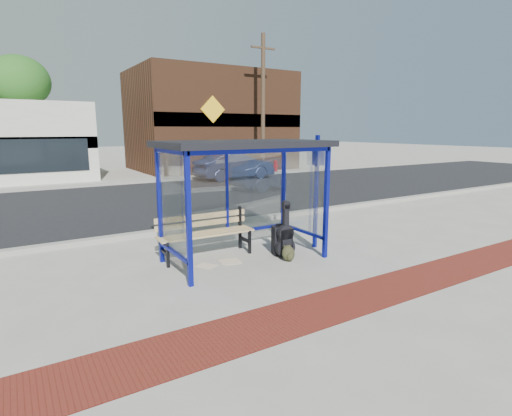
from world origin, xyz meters
TOP-DOWN VIEW (x-y plane):
  - ground at (0.00, 0.00)m, footprint 120.00×120.00m
  - brick_paver_strip at (0.00, -2.60)m, footprint 60.00×1.00m
  - curb_near at (0.00, 2.90)m, footprint 60.00×0.25m
  - street_asphalt at (0.00, 8.00)m, footprint 60.00×10.00m
  - curb_far at (0.00, 13.10)m, footprint 60.00×0.25m
  - far_sidewalk at (0.00, 15.00)m, footprint 60.00×4.00m
  - bus_shelter at (0.00, 0.07)m, footprint 3.30×1.80m
  - storefront_brown at (8.00, 18.49)m, footprint 10.00×7.08m
  - tree_mid at (-3.00, 22.00)m, footprint 3.60×3.60m
  - tree_right at (12.50, 22.00)m, footprint 3.60×3.60m
  - utility_pole_east at (9.00, 13.40)m, footprint 1.60×0.24m
  - bench at (-0.60, 0.62)m, footprint 2.05×0.55m
  - guitar_bag at (0.79, -0.32)m, footprint 0.43×0.16m
  - suitcase at (0.84, -0.12)m, footprint 0.44×0.34m
  - backpack at (0.71, -0.56)m, footprint 0.30×0.28m
  - sign_post at (1.81, -0.07)m, footprint 0.14×0.31m
  - newspaper_a at (-0.31, -0.04)m, footprint 0.39×0.34m
  - newspaper_b at (-0.31, 0.07)m, footprint 0.44×0.37m
  - newspaper_c at (-0.84, 0.04)m, footprint 0.43×0.46m
  - parked_car at (6.36, 12.10)m, footprint 4.44×1.82m
  - fire_hydrant at (10.08, 13.62)m, footprint 0.35×0.23m

SIDE VIEW (x-z plane):
  - ground at x=0.00m, z-range 0.00..0.00m
  - street_asphalt at x=0.00m, z-range 0.00..0.00m
  - newspaper_a at x=-0.31m, z-range 0.00..0.01m
  - newspaper_c at x=-0.84m, z-range 0.00..0.01m
  - newspaper_b at x=-0.31m, z-range 0.00..0.01m
  - far_sidewalk at x=0.00m, z-range 0.00..0.01m
  - brick_paver_strip at x=0.00m, z-range 0.00..0.01m
  - curb_near at x=0.00m, z-range 0.00..0.12m
  - curb_far at x=0.00m, z-range 0.00..0.12m
  - backpack at x=0.71m, z-range -0.01..0.32m
  - suitcase at x=0.84m, z-range -0.03..0.65m
  - guitar_bag at x=0.79m, z-range -0.15..0.99m
  - fire_hydrant at x=10.08m, z-range 0.03..0.82m
  - bench at x=-0.60m, z-range 0.06..1.02m
  - parked_car at x=6.36m, z-range 0.00..1.43m
  - sign_post at x=1.81m, z-range 0.16..2.67m
  - bus_shelter at x=0.00m, z-range 0.86..3.28m
  - storefront_brown at x=8.00m, z-range 0.00..6.40m
  - utility_pole_east at x=9.00m, z-range 0.11..8.11m
  - tree_mid at x=-3.00m, z-range 1.94..8.97m
  - tree_right at x=12.50m, z-range 1.94..8.97m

